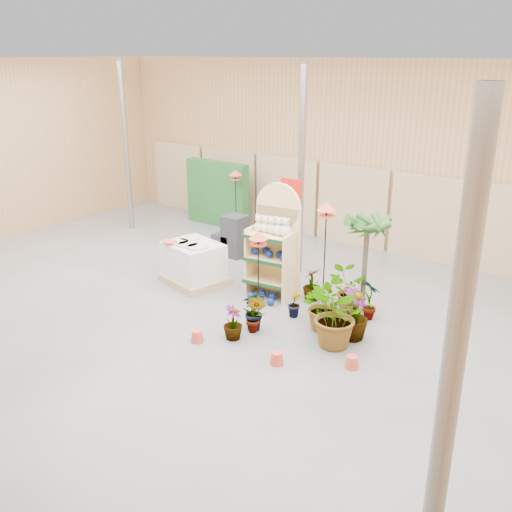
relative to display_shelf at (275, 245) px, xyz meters
The scene contains 24 objects.
room 1.75m from the display_shelf, 101.70° to the right, with size 15.20×12.10×4.70m.
display_shelf is the anchor object (origin of this frame).
teddy_bears 0.41m from the display_shelf, 71.76° to the right, with size 0.84×0.23×0.37m.
gazing_balls_shelf 0.20m from the display_shelf, 90.00° to the right, with size 0.83×0.28×0.16m.
gazing_balls_floor 1.06m from the display_shelf, 83.48° to the right, with size 0.63×0.39×0.15m.
pallet_stack 1.86m from the display_shelf, 160.64° to the right, with size 1.44×1.29×0.92m.
charcoal_planters 2.56m from the display_shelf, 149.29° to the left, with size 0.80×0.50×1.00m.
trellis_stock 5.06m from the display_shelf, 143.38° to the left, with size 2.00×0.30×1.80m, color #205624.
offer_sign 0.98m from the display_shelf, 101.53° to the left, with size 0.50×0.08×2.20m.
bird_table_front 1.17m from the display_shelf, 71.57° to the right, with size 0.34×0.34×1.63m.
bird_table_right 1.68m from the display_shelf, 14.49° to the right, with size 0.34×0.34×2.17m.
bird_table_back 4.09m from the display_shelf, 139.66° to the left, with size 0.34×0.34×1.75m.
palm 1.88m from the display_shelf, 16.87° to the left, with size 0.70×0.70×1.88m.
potted_plant_0 1.83m from the display_shelf, 67.32° to the right, with size 0.36×0.25×0.69m, color #21511B.
potted_plant_1 1.85m from the display_shelf, 66.30° to the right, with size 0.39×0.31×0.70m, color #21511B.
potted_plant_2 1.86m from the display_shelf, 27.18° to the right, with size 0.82×0.71×0.91m, color #21511B.
potted_plant_3 2.41m from the display_shelf, 20.06° to the right, with size 0.50×0.50×0.90m, color #21511B.
potted_plant_4 2.19m from the display_shelf, ahead, with size 0.42×0.28×0.79m, color #21511B.
potted_plant_5 1.37m from the display_shelf, 36.42° to the right, with size 0.29×0.23×0.52m, color #21511B.
potted_plant_6 1.71m from the display_shelf, ahead, with size 0.75×0.65×0.83m, color #21511B.
potted_plant_7 2.24m from the display_shelf, 74.61° to the right, with size 0.34×0.34×0.60m, color #21511B.
potted_plant_8 1.87m from the display_shelf, 67.12° to the right, with size 0.41×0.28×0.78m, color #21511B.
potted_plant_10 2.50m from the display_shelf, 30.43° to the right, with size 1.02×0.89×1.14m, color #21511B.
potted_plant_11 1.07m from the display_shelf, 11.70° to the left, with size 0.37×0.37×0.65m, color #21511B.
Camera 1 is at (6.34, -6.60, 4.64)m, focal length 40.00 mm.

